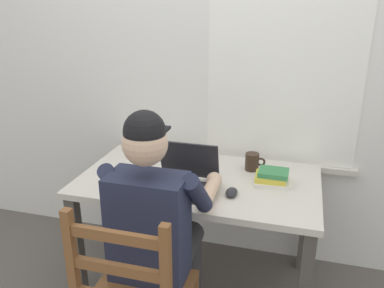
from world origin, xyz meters
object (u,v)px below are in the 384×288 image
object	(u,v)px
seated_person	(157,221)
coffee_mug_dark	(252,162)
desk	(198,193)
coffee_mug_white	(199,153)
book_stack_main	(272,178)
computer_mouse	(231,192)
laptop	(184,178)

from	to	relation	value
seated_person	coffee_mug_dark	xyz separation A→B (m)	(0.35, 0.65, 0.08)
desk	coffee_mug_white	size ratio (longest dim) A/B	10.94
desk	seated_person	distance (m)	0.46
coffee_mug_dark	coffee_mug_white	bearing A→B (deg)	169.75
coffee_mug_dark	book_stack_main	size ratio (longest dim) A/B	0.58
computer_mouse	coffee_mug_dark	size ratio (longest dim) A/B	0.85
desk	book_stack_main	size ratio (longest dim) A/B	6.50
laptop	computer_mouse	distance (m)	0.26
coffee_mug_white	book_stack_main	size ratio (longest dim) A/B	0.59
laptop	coffee_mug_dark	xyz separation A→B (m)	(0.32, 0.33, -0.00)
seated_person	coffee_mug_white	xyz separation A→B (m)	(0.02, 0.71, 0.07)
seated_person	coffee_mug_dark	bearing A→B (deg)	61.38
desk	coffee_mug_white	world-z (taller)	coffee_mug_white
desk	coffee_mug_white	bearing A→B (deg)	104.06
laptop	book_stack_main	distance (m)	0.47
book_stack_main	computer_mouse	bearing A→B (deg)	-135.17
computer_mouse	coffee_mug_dark	xyz separation A→B (m)	(0.06, 0.35, 0.03)
computer_mouse	book_stack_main	xyz separation A→B (m)	(0.19, 0.19, 0.02)
desk	seated_person	xyz separation A→B (m)	(-0.08, -0.45, 0.07)
computer_mouse	coffee_mug_white	bearing A→B (deg)	124.22
computer_mouse	laptop	bearing A→B (deg)	174.35
seated_person	laptop	world-z (taller)	seated_person
desk	seated_person	bearing A→B (deg)	-100.06
laptop	computer_mouse	bearing A→B (deg)	-5.65
computer_mouse	desk	bearing A→B (deg)	144.48
seated_person	laptop	xyz separation A→B (m)	(0.04, 0.32, 0.08)
seated_person	laptop	size ratio (longest dim) A/B	3.79
coffee_mug_white	coffee_mug_dark	xyz separation A→B (m)	(0.34, -0.06, 0.01)
coffee_mug_dark	laptop	bearing A→B (deg)	-134.30
seated_person	coffee_mug_white	world-z (taller)	seated_person
computer_mouse	coffee_mug_white	world-z (taller)	coffee_mug_white
laptop	coffee_mug_dark	size ratio (longest dim) A/B	2.79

